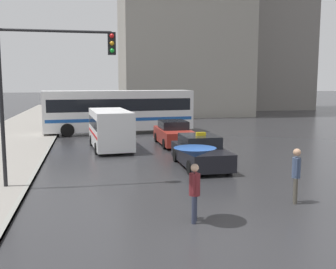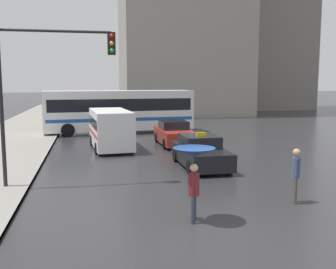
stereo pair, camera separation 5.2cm
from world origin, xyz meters
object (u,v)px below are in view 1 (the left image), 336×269
pedestrian_with_umbrella (195,161)px  traffic_light (47,74)px  ambulance_van (110,127)px  sedan_red (174,134)px  taxi (200,152)px  pedestrian_man (296,171)px  city_bus (119,110)px

pedestrian_with_umbrella → traffic_light: (-4.19, 4.62, 2.42)m
ambulance_van → sedan_red: bearing=-174.2°
taxi → pedestrian_man: size_ratio=2.51×
pedestrian_with_umbrella → pedestrian_man: bearing=-49.9°
ambulance_van → traffic_light: (-2.65, -8.10, 2.90)m
taxi → ambulance_van: (-3.75, 5.75, 0.59)m
city_bus → pedestrian_man: 19.33m
taxi → ambulance_van: bearing=-56.9°
taxi → pedestrian_with_umbrella: bearing=72.4°
pedestrian_with_umbrella → traffic_light: size_ratio=0.35×
city_bus → traffic_light: size_ratio=1.91×
city_bus → pedestrian_with_umbrella: city_bus is taller
sedan_red → city_bus: city_bus is taller
ambulance_van → city_bus: (1.09, 7.20, 0.54)m
city_bus → pedestrian_with_umbrella: size_ratio=5.42×
pedestrian_with_umbrella → pedestrian_man: 3.85m
sedan_red → traffic_light: size_ratio=0.75×
traffic_light → pedestrian_with_umbrella: bearing=-47.8°
taxi → traffic_light: traffic_light is taller
sedan_red → city_bus: (-2.84, 6.50, 1.10)m
pedestrian_with_umbrella → ambulance_van: bearing=31.1°
sedan_red → city_bus: bearing=-66.4°
sedan_red → traffic_light: bearing=53.2°
taxi → traffic_light: (-6.40, -2.34, 3.49)m
pedestrian_man → traffic_light: 9.16m
city_bus → pedestrian_man: city_bus is taller
taxi → pedestrian_man: pedestrian_man is taller
ambulance_van → traffic_light: 9.00m
ambulance_van → city_bus: bearing=-102.9°
sedan_red → city_bus: size_ratio=0.39×
pedestrian_man → taxi: bearing=-140.7°
taxi → pedestrian_man: 6.10m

